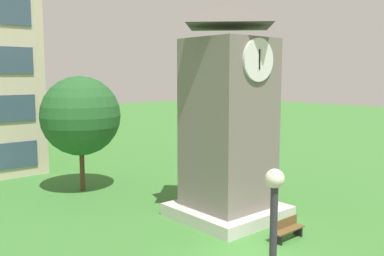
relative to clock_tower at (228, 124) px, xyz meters
The scene contains 3 objects.
clock_tower is the anchor object (origin of this frame).
park_bench 5.65m from the clock_tower, 92.79° to the right, with size 1.81×0.52×0.88m.
tree_by_building 9.75m from the clock_tower, 109.86° to the left, with size 4.76×4.76×6.99m.
Camera 1 is at (-11.81, -10.58, 7.07)m, focal length 39.89 mm.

